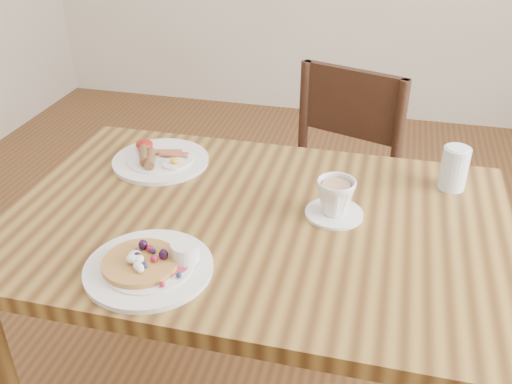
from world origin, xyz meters
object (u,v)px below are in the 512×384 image
pancake_plate (151,265)px  water_glass (454,168)px  dining_table (256,250)px  teacup_saucer (335,199)px  chair_far (330,186)px  breakfast_plate (159,159)px

pancake_plate → water_glass: size_ratio=2.37×
dining_table → teacup_saucer: 0.24m
water_glass → chair_far: bearing=132.9°
teacup_saucer → water_glass: bearing=36.3°
pancake_plate → breakfast_plate: bearing=110.3°
teacup_saucer → water_glass: size_ratio=1.23×
chair_far → pancake_plate: 0.97m
dining_table → pancake_plate: (-0.16, -0.25, 0.11)m
breakfast_plate → teacup_saucer: 0.54m
dining_table → teacup_saucer: teacup_saucer is taller
pancake_plate → breakfast_plate: (-0.17, 0.46, -0.00)m
pancake_plate → breakfast_plate: 0.49m
dining_table → breakfast_plate: 0.41m
water_glass → breakfast_plate: bearing=-176.2°
dining_table → teacup_saucer: (0.18, 0.06, 0.14)m
dining_table → chair_far: (0.11, 0.64, -0.16)m
breakfast_plate → water_glass: size_ratio=2.37×
breakfast_plate → water_glass: 0.80m
pancake_plate → breakfast_plate: pancake_plate is taller
dining_table → water_glass: water_glass is taller
breakfast_plate → chair_far: bearing=44.0°
chair_far → water_glass: chair_far is taller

